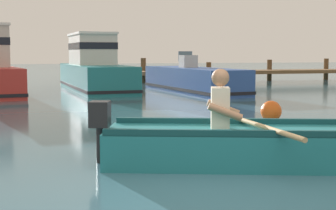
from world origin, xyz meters
TOP-DOWN VIEW (x-y plane):
  - ground_plane at (0.00, 0.00)m, footprint 120.00×120.00m
  - wooden_dock at (8.15, 17.60)m, footprint 10.42×1.57m
  - rowboat_with_person at (0.58, 1.23)m, footprint 3.64×2.28m
  - moored_boat_teal at (0.56, 14.40)m, footprint 2.13×6.63m
  - moored_boat_blue at (3.78, 12.40)m, footprint 2.19×5.90m
  - mooring_buoy at (2.82, 4.66)m, footprint 0.42×0.42m

SIDE VIEW (x-z plane):
  - ground_plane at x=0.00m, z-range 0.00..0.00m
  - mooring_buoy at x=2.82m, z-range 0.00..0.42m
  - rowboat_with_person at x=0.58m, z-range -0.34..0.85m
  - moored_boat_blue at x=3.78m, z-range -0.31..1.13m
  - wooden_dock at x=8.15m, z-range -0.09..1.05m
  - moored_boat_teal at x=0.56m, z-range -0.28..1.85m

